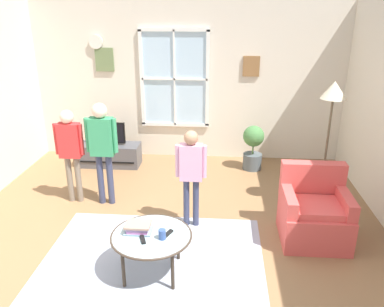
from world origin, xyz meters
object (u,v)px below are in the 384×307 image
book_stack (138,228)px  tv_stand (110,155)px  coffee_table (151,237)px  armchair (314,213)px  remote_near_cup (143,239)px  floor_lamp (332,104)px  cup (162,234)px  person_pink_shirt (191,168)px  potted_plant_by_window (253,146)px  remote_near_books (168,233)px  television (108,133)px  person_red_shirt (70,146)px  person_green_shirt (102,143)px

book_stack → tv_stand: bearing=111.6°
coffee_table → armchair: bearing=23.9°
remote_near_cup → floor_lamp: (2.12, 1.65, 1.01)m
tv_stand → book_stack: book_stack is taller
tv_stand → floor_lamp: (3.30, -1.29, 1.28)m
tv_stand → cup: (1.37, -2.89, 0.31)m
book_stack → person_pink_shirt: (0.47, 0.92, 0.29)m
coffee_table → potted_plant_by_window: bearing=66.9°
floor_lamp → book_stack: bearing=-145.7°
remote_near_books → tv_stand: bearing=116.7°
television → remote_near_books: television is taller
floor_lamp → potted_plant_by_window: bearing=122.4°
tv_stand → person_red_shirt: person_red_shirt is taller
book_stack → remote_near_books: bearing=-5.3°
tv_stand → floor_lamp: bearing=-21.3°
tv_stand → television: television is taller
cup → person_red_shirt: bearing=134.0°
coffee_table → floor_lamp: bearing=37.0°
tv_stand → book_stack: bearing=-68.4°
armchair → floor_lamp: size_ratio=0.50×
cup → person_pink_shirt: size_ratio=0.08×
coffee_table → potted_plant_by_window: potted_plant_by_window is taller
coffee_table → person_green_shirt: bearing=121.9°
remote_near_books → remote_near_cup: 0.26m
book_stack → person_pink_shirt: bearing=63.1°
tv_stand → person_pink_shirt: 2.51m
tv_stand → cup: 3.22m
remote_near_cup → potted_plant_by_window: potted_plant_by_window is taller
tv_stand → potted_plant_by_window: 2.47m
remote_near_books → person_red_shirt: person_red_shirt is taller
coffee_table → book_stack: 0.17m
book_stack → person_red_shirt: 1.92m
potted_plant_by_window → coffee_table: bearing=-113.1°
remote_near_cup → tv_stand: bearing=111.9°
person_green_shirt → floor_lamp: size_ratio=0.82×
armchair → remote_near_books: bearing=-154.5°
coffee_table → person_red_shirt: 2.06m
tv_stand → potted_plant_by_window: bearing=0.6°
book_stack → coffee_table: bearing=-19.5°
book_stack → potted_plant_by_window: size_ratio=0.36×
coffee_table → person_green_shirt: person_green_shirt is taller
armchair → remote_near_cup: 2.07m
television → person_red_shirt: person_red_shirt is taller
potted_plant_by_window → floor_lamp: floor_lamp is taller
remote_near_cup → television: bearing=111.9°
tv_stand → armchair: size_ratio=1.19×
armchair → potted_plant_by_window: 2.14m
person_red_shirt → floor_lamp: (3.42, 0.06, 0.63)m
remote_near_books → person_red_shirt: size_ratio=0.10×
person_pink_shirt → floor_lamp: floor_lamp is taller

